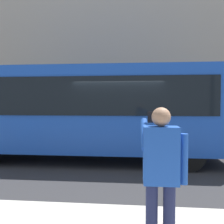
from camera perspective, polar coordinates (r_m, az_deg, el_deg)
name	(u,v)px	position (r m, az deg, el deg)	size (l,w,h in m)	color
ground_plane	(120,162)	(7.69, 1.89, -12.10)	(60.00, 60.00, 0.00)	#2B2B2D
building_facade_far	(127,35)	(14.82, 3.68, 18.19)	(28.00, 1.55, 12.00)	#A89E8E
red_bus	(88,110)	(7.84, -5.99, 0.60)	(9.05, 2.54, 3.08)	#1947AD
pedestrian_photographer	(161,169)	(2.83, 11.88, -13.36)	(0.53, 0.52, 1.70)	#1E2347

